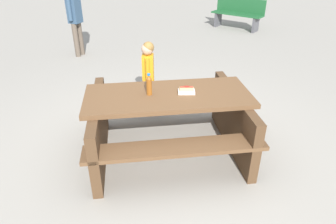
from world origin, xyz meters
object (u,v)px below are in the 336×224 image
object	(u,v)px
soda_bottle	(149,85)
bystander_adult	(74,8)
hotdog_tray	(186,90)
child_in_coat	(148,70)
park_bench_near	(238,13)
picnic_table	(168,118)

from	to	relation	value
soda_bottle	bystander_adult	bearing A→B (deg)	126.28
hotdog_tray	child_in_coat	distance (m)	1.00
park_bench_near	child_in_coat	bearing A→B (deg)	-103.86
soda_bottle	bystander_adult	distance (m)	4.02
hotdog_tray	child_in_coat	xyz separation A→B (m)	(-0.62, 0.78, -0.10)
picnic_table	park_bench_near	xyz separation A→B (m)	(0.94, 6.35, 0.00)
child_in_coat	bystander_adult	distance (m)	3.21
hotdog_tray	child_in_coat	size ratio (longest dim) A/B	0.18
picnic_table	soda_bottle	bearing A→B (deg)	-166.27
bystander_adult	picnic_table	bearing A→B (deg)	-51.11
picnic_table	bystander_adult	world-z (taller)	bystander_adult
soda_bottle	hotdog_tray	xyz separation A→B (m)	(0.39, 0.11, -0.08)
picnic_table	park_bench_near	distance (m)	6.42
bystander_adult	park_bench_near	bearing A→B (deg)	41.97
child_in_coat	hotdog_tray	bearing A→B (deg)	-51.68
picnic_table	child_in_coat	xyz separation A→B (m)	(-0.42, 0.84, 0.24)
picnic_table	child_in_coat	world-z (taller)	child_in_coat
picnic_table	bystander_adult	distance (m)	4.14
soda_bottle	child_in_coat	xyz separation A→B (m)	(-0.23, 0.89, -0.18)
park_bench_near	bystander_adult	size ratio (longest dim) A/B	0.96
child_in_coat	park_bench_near	size ratio (longest dim) A/B	0.70
bystander_adult	soda_bottle	bearing A→B (deg)	-53.72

